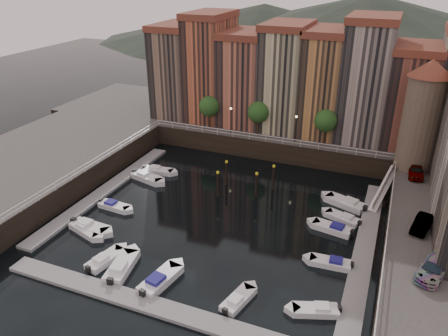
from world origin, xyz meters
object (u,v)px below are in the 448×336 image
at_px(corner_tower, 423,114).
at_px(gangway, 384,187).
at_px(car_b, 422,224).
at_px(car_c, 434,269).
at_px(mooring_pilings, 243,180).
at_px(boat_left_2, 114,206).
at_px(car_a, 416,171).
at_px(boat_left_0, 89,227).
at_px(boat_left_1, 86,230).

xyz_separation_m(corner_tower, gangway, (-2.90, -4.50, -8.28)).
bearing_deg(corner_tower, gangway, -122.80).
bearing_deg(gangway, car_b, -69.32).
height_order(gangway, car_c, car_c).
bearing_deg(mooring_pilings, corner_tower, 24.57).
bearing_deg(boat_left_2, car_c, -1.74).
height_order(gangway, mooring_pilings, gangway).
bearing_deg(car_a, gangway, -152.43).
bearing_deg(gangway, corner_tower, 57.20).
height_order(mooring_pilings, boat_left_0, mooring_pilings).
distance_m(car_a, car_c, 19.64).
height_order(gangway, boat_left_0, gangway).
xyz_separation_m(boat_left_2, car_a, (32.99, 16.27, 3.41)).
bearing_deg(boat_left_0, mooring_pilings, 53.04).
bearing_deg(car_b, car_c, -69.07).
distance_m(corner_tower, boat_left_0, 41.36).
height_order(boat_left_0, car_c, car_c).
height_order(corner_tower, car_a, corner_tower).
distance_m(gangway, car_b, 11.35).
height_order(corner_tower, boat_left_0, corner_tower).
bearing_deg(gangway, boat_left_0, -146.84).
relative_size(gangway, boat_left_2, 1.96).
bearing_deg(boat_left_1, car_b, 32.99).
height_order(boat_left_0, car_b, car_b).
height_order(boat_left_0, boat_left_2, boat_left_0).
height_order(mooring_pilings, boat_left_2, mooring_pilings).
bearing_deg(gangway, mooring_pilings, -165.01).
bearing_deg(mooring_pilings, car_c, -31.31).
relative_size(corner_tower, gangway, 1.66).
relative_size(corner_tower, mooring_pilings, 2.14).
xyz_separation_m(gangway, car_b, (3.96, -10.49, 1.74)).
distance_m(corner_tower, gangway, 9.86).
relative_size(boat_left_1, boat_left_2, 1.09).
height_order(mooring_pilings, car_a, car_a).
distance_m(gangway, car_c, 18.35).
bearing_deg(corner_tower, car_a, -81.69).
xyz_separation_m(boat_left_1, car_a, (32.79, 21.75, 3.38)).
bearing_deg(boat_left_0, gangway, 36.97).
distance_m(gangway, boat_left_0, 35.26).
bearing_deg(boat_left_0, boat_left_2, 96.42).
bearing_deg(gangway, car_c, -74.61).
height_order(car_a, car_b, car_a).
height_order(gangway, boat_left_1, gangway).
xyz_separation_m(boat_left_0, car_a, (32.76, 21.24, 3.35)).
relative_size(mooring_pilings, boat_left_2, 1.52).
bearing_deg(car_b, gangway, 124.53).
xyz_separation_m(corner_tower, car_a, (0.37, -2.53, -6.46)).
xyz_separation_m(mooring_pilings, car_c, (21.59, -13.13, 2.05)).
xyz_separation_m(boat_left_2, car_c, (34.57, -3.31, 3.37)).
bearing_deg(corner_tower, mooring_pilings, -155.43).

